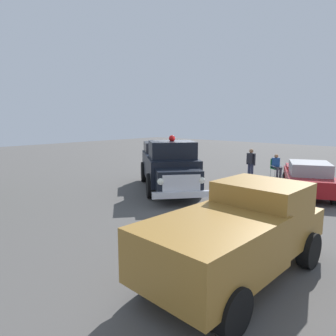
# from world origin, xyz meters

# --- Properties ---
(ground_plane) EXTENTS (60.00, 60.00, 0.00)m
(ground_plane) POSITION_xyz_m (0.00, 0.00, 0.00)
(ground_plane) COLOR #514F4C
(vintage_fire_truck) EXTENTS (5.48, 5.95, 2.59)m
(vintage_fire_truck) POSITION_xyz_m (0.59, -0.29, 1.20)
(vintage_fire_truck) COLOR black
(vintage_fire_truck) RESTS_ON ground
(classic_hot_rod) EXTENTS (4.74, 3.46, 1.46)m
(classic_hot_rod) POSITION_xyz_m (-2.73, 4.96, 0.75)
(classic_hot_rod) COLOR black
(classic_hot_rod) RESTS_ON ground
(parked_pickup) EXTENTS (4.88, 2.23, 1.90)m
(parked_pickup) POSITION_xyz_m (5.83, 6.25, 0.99)
(parked_pickup) COLOR black
(parked_pickup) RESTS_ON ground
(lawn_chair_near_truck) EXTENTS (0.68, 0.69, 1.02)m
(lawn_chair_near_truck) POSITION_xyz_m (-5.99, 2.15, 0.59)
(lawn_chair_near_truck) COLOR #B7BABF
(lawn_chair_near_truck) RESTS_ON ground
(lawn_chair_by_car) EXTENTS (0.66, 0.66, 1.02)m
(lawn_chair_by_car) POSITION_xyz_m (-1.66, -2.01, 0.59)
(lawn_chair_by_car) COLOR #B7BABF
(lawn_chair_by_car) RESTS_ON ground
(lawn_chair_spare) EXTENTS (0.64, 0.64, 1.02)m
(lawn_chair_spare) POSITION_xyz_m (-1.98, -3.10, 0.59)
(lawn_chair_spare) COLOR #B7BABF
(lawn_chair_spare) RESTS_ON ground
(spectator_seated) EXTENTS (0.61, 0.65, 1.29)m
(spectator_seated) POSITION_xyz_m (-5.91, 2.26, 0.70)
(spectator_seated) COLOR #383842
(spectator_seated) RESTS_ON ground
(spectator_standing) EXTENTS (0.38, 0.64, 1.68)m
(spectator_standing) POSITION_xyz_m (-4.22, 1.49, 0.96)
(spectator_standing) COLOR #2D334C
(spectator_standing) RESTS_ON ground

